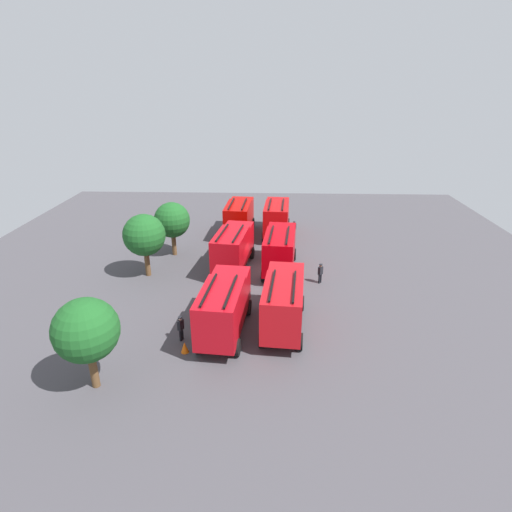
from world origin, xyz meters
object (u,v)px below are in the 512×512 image
at_px(fire_truck_5, 239,216).
at_px(firefighter_2, 294,228).
at_px(fire_truck_4, 233,247).
at_px(traffic_cone_0, 185,347).
at_px(tree_1, 144,235).
at_px(traffic_cone_2, 216,258).
at_px(firefighter_1, 216,248).
at_px(fire_truck_1, 280,248).
at_px(fire_truck_3, 224,305).
at_px(tree_0, 86,331).
at_px(traffic_cone_1, 301,267).
at_px(firefighter_3, 181,327).
at_px(fire_truck_0, 284,301).
at_px(firefighter_0, 320,272).
at_px(tree_2, 172,220).
at_px(fire_truck_2, 277,216).

xyz_separation_m(fire_truck_5, firefighter_2, (-0.19, -6.00, -1.24)).
distance_m(fire_truck_4, traffic_cone_0, 12.82).
relative_size(tree_1, traffic_cone_2, 9.46).
bearing_deg(fire_truck_4, firefighter_1, 46.34).
bearing_deg(firefighter_1, fire_truck_5, 74.11).
height_order(fire_truck_1, fire_truck_3, same).
relative_size(fire_truck_4, traffic_cone_0, 10.39).
bearing_deg(tree_0, traffic_cone_1, -38.42).
relative_size(firefighter_3, tree_0, 0.32).
bearing_deg(tree_1, traffic_cone_2, -58.48).
relative_size(fire_truck_0, fire_truck_3, 1.00).
bearing_deg(fire_truck_4, firefighter_0, -101.82).
xyz_separation_m(fire_truck_0, fire_truck_5, (18.70, 4.34, 0.00)).
xyz_separation_m(firefighter_1, tree_2, (0.80, 4.21, 2.51)).
bearing_deg(traffic_cone_0, traffic_cone_2, -0.42).
xyz_separation_m(fire_truck_0, fire_truck_1, (9.32, 0.08, 0.00)).
bearing_deg(tree_0, fire_truck_3, -50.59).
relative_size(fire_truck_0, fire_truck_4, 0.99).
height_order(fire_truck_5, firefighter_3, fire_truck_5).
bearing_deg(fire_truck_1, tree_2, 76.48).
bearing_deg(fire_truck_2, firefighter_1, 142.67).
relative_size(fire_truck_5, firefighter_3, 4.22).
distance_m(firefighter_1, traffic_cone_2, 0.92).
bearing_deg(fire_truck_4, fire_truck_5, 8.20).
bearing_deg(fire_truck_3, firefighter_1, 14.90).
xyz_separation_m(fire_truck_1, traffic_cone_1, (0.03, -1.91, -1.82)).
bearing_deg(fire_truck_3, firefighter_0, -37.51).
distance_m(fire_truck_2, firefighter_2, 2.29).
height_order(tree_2, traffic_cone_1, tree_2).
bearing_deg(fire_truck_3, traffic_cone_0, 138.86).
bearing_deg(traffic_cone_1, firefighter_0, -148.12).
bearing_deg(traffic_cone_1, firefighter_2, 1.05).
bearing_deg(fire_truck_5, firefighter_0, -143.85).
distance_m(firefighter_2, firefighter_3, 21.78).
height_order(tree_2, traffic_cone_0, tree_2).
distance_m(firefighter_3, traffic_cone_1, 13.88).
height_order(firefighter_2, tree_0, tree_0).
height_order(fire_truck_0, tree_2, tree_2).
relative_size(fire_truck_1, fire_truck_2, 1.01).
bearing_deg(firefighter_0, traffic_cone_2, 17.40).
height_order(firefighter_3, tree_0, tree_0).
bearing_deg(fire_truck_3, fire_truck_4, 6.86).
height_order(firefighter_3, tree_1, tree_1).
relative_size(firefighter_1, tree_0, 0.33).
bearing_deg(fire_truck_5, fire_truck_0, -163.91).
xyz_separation_m(fire_truck_0, tree_0, (-6.16, 10.47, 1.45)).
bearing_deg(firefighter_2, firefighter_1, 103.52).
height_order(fire_truck_4, firefighter_0, fire_truck_4).
bearing_deg(fire_truck_0, fire_truck_2, 5.78).
bearing_deg(tree_2, fire_truck_2, -59.30).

